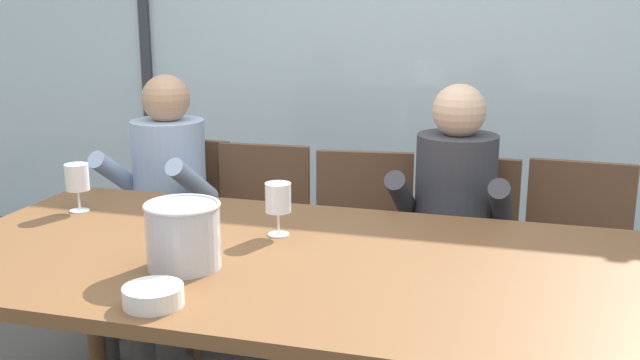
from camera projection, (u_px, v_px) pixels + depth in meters
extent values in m
plane|color=#4C4742|center=(360.00, 343.00, 3.33)|extent=(14.00, 14.00, 0.00)
cube|color=silver|center=(412.00, 35.00, 4.16)|extent=(7.38, 0.03, 2.60)
cube|color=#38383D|center=(146.00, 32.00, 4.59)|extent=(0.06, 0.06, 2.60)
cube|color=#568942|center=(471.00, 60.00, 8.21)|extent=(13.38, 2.40, 1.64)
cube|color=brown|center=(288.00, 262.00, 2.22)|extent=(2.18, 1.11, 0.04)
cylinder|color=brown|center=(92.00, 289.00, 3.00)|extent=(0.07, 0.07, 0.72)
cylinder|color=brown|center=(614.00, 353.00, 2.47)|extent=(0.07, 0.07, 0.72)
cube|color=brown|center=(170.00, 240.00, 3.37)|extent=(0.47, 0.47, 0.03)
cube|color=brown|center=(190.00, 183.00, 3.49)|extent=(0.42, 0.07, 0.42)
cylinder|color=brown|center=(113.00, 296.00, 3.31)|extent=(0.04, 0.04, 0.42)
cylinder|color=brown|center=(188.00, 308.00, 3.18)|extent=(0.04, 0.04, 0.42)
cylinder|color=brown|center=(159.00, 267.00, 3.66)|extent=(0.04, 0.04, 0.42)
cylinder|color=brown|center=(228.00, 277.00, 3.53)|extent=(0.04, 0.04, 0.42)
cube|color=brown|center=(252.00, 251.00, 3.23)|extent=(0.46, 0.46, 0.03)
cube|color=brown|center=(264.00, 190.00, 3.36)|extent=(0.42, 0.06, 0.42)
cylinder|color=brown|center=(196.00, 312.00, 3.14)|extent=(0.04, 0.04, 0.42)
cylinder|color=brown|center=(282.00, 321.00, 3.06)|extent=(0.04, 0.04, 0.42)
cylinder|color=brown|center=(227.00, 279.00, 3.50)|extent=(0.04, 0.04, 0.42)
cylinder|color=brown|center=(305.00, 286.00, 3.42)|extent=(0.04, 0.04, 0.42)
cube|color=brown|center=(359.00, 263.00, 3.08)|extent=(0.49, 0.49, 0.03)
cube|color=brown|center=(364.00, 199.00, 3.21)|extent=(0.42, 0.09, 0.42)
cylinder|color=brown|center=(307.00, 330.00, 2.98)|extent=(0.04, 0.04, 0.42)
cylinder|color=brown|center=(402.00, 336.00, 2.92)|extent=(0.04, 0.04, 0.42)
cylinder|color=brown|center=(321.00, 293.00, 3.34)|extent=(0.04, 0.04, 0.42)
cylinder|color=brown|center=(405.00, 298.00, 3.29)|extent=(0.04, 0.04, 0.42)
cube|color=brown|center=(460.00, 272.00, 2.98)|extent=(0.45, 0.45, 0.03)
cube|color=brown|center=(468.00, 206.00, 3.11)|extent=(0.42, 0.04, 0.42)
cylinder|color=brown|center=(403.00, 338.00, 2.91)|extent=(0.04, 0.04, 0.42)
cylinder|color=brown|center=(502.00, 350.00, 2.80)|extent=(0.04, 0.04, 0.42)
cylinder|color=brown|center=(419.00, 300.00, 3.26)|extent=(0.04, 0.04, 0.42)
cylinder|color=brown|center=(508.00, 311.00, 3.16)|extent=(0.04, 0.04, 0.42)
cube|color=brown|center=(574.00, 280.00, 2.89)|extent=(0.46, 0.46, 0.03)
cube|color=brown|center=(579.00, 212.00, 3.02)|extent=(0.42, 0.06, 0.42)
cylinder|color=brown|center=(517.00, 347.00, 2.83)|extent=(0.04, 0.04, 0.42)
cylinder|color=brown|center=(524.00, 308.00, 3.18)|extent=(0.04, 0.04, 0.42)
cylinder|color=brown|center=(618.00, 320.00, 3.06)|extent=(0.04, 0.04, 0.42)
cylinder|color=#9EB2D1|center=(170.00, 178.00, 3.29)|extent=(0.35, 0.35, 0.52)
sphere|color=tan|center=(166.00, 99.00, 3.21)|extent=(0.21, 0.21, 0.21)
cube|color=#47423D|center=(130.00, 245.00, 3.21)|extent=(0.17, 0.41, 0.13)
cube|color=#47423D|center=(165.00, 250.00, 3.14)|extent=(0.17, 0.41, 0.13)
cylinder|color=#47423D|center=(105.00, 315.00, 3.08)|extent=(0.10, 0.10, 0.45)
cylinder|color=#47423D|center=(141.00, 322.00, 3.02)|extent=(0.10, 0.10, 0.45)
cylinder|color=#9EB2D1|center=(117.00, 175.00, 3.24)|extent=(0.11, 0.33, 0.26)
cylinder|color=#9EB2D1|center=(193.00, 182.00, 3.11)|extent=(0.11, 0.33, 0.26)
cylinder|color=#38383D|center=(455.00, 199.00, 2.96)|extent=(0.34, 0.34, 0.52)
sphere|color=#DBAD89|center=(459.00, 111.00, 2.87)|extent=(0.21, 0.21, 0.21)
cube|color=#47423D|center=(421.00, 275.00, 2.86)|extent=(0.15, 0.41, 0.13)
cube|color=#47423D|center=(468.00, 280.00, 2.81)|extent=(0.15, 0.41, 0.13)
cylinder|color=#47423D|center=(408.00, 355.00, 2.74)|extent=(0.10, 0.10, 0.45)
cylinder|color=#38383D|center=(402.00, 196.00, 2.90)|extent=(0.10, 0.33, 0.26)
cylinder|color=#38383D|center=(501.00, 205.00, 2.78)|extent=(0.10, 0.33, 0.26)
cylinder|color=#B7B7BC|center=(183.00, 236.00, 2.10)|extent=(0.21, 0.21, 0.18)
torus|color=silver|center=(182.00, 205.00, 2.08)|extent=(0.22, 0.22, 0.01)
cylinder|color=silver|center=(153.00, 296.00, 1.85)|extent=(0.15, 0.15, 0.05)
cylinder|color=silver|center=(80.00, 211.00, 2.67)|extent=(0.07, 0.07, 0.00)
cylinder|color=silver|center=(79.00, 200.00, 2.66)|extent=(0.01, 0.01, 0.07)
cylinder|color=silver|center=(77.00, 177.00, 2.64)|extent=(0.08, 0.08, 0.09)
cylinder|color=#E0D184|center=(78.00, 184.00, 2.65)|extent=(0.07, 0.07, 0.04)
cylinder|color=silver|center=(279.00, 234.00, 2.40)|extent=(0.07, 0.07, 0.00)
cylinder|color=silver|center=(278.00, 223.00, 2.39)|extent=(0.01, 0.01, 0.07)
cylinder|color=silver|center=(278.00, 197.00, 2.37)|extent=(0.08, 0.08, 0.09)
cylinder|color=maroon|center=(278.00, 205.00, 2.38)|extent=(0.07, 0.07, 0.04)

